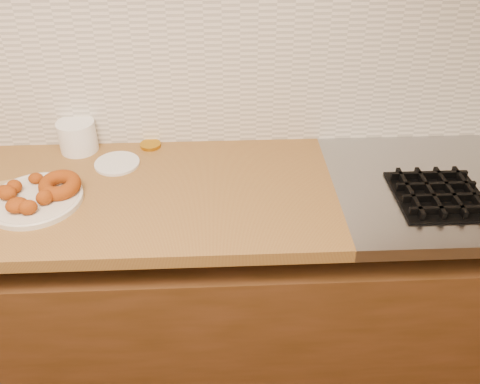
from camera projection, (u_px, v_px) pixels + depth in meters
name	position (u px, v px, depth m)	size (l,w,h in m)	color
wall_back	(166.00, 9.00, 1.54)	(4.00, 0.02, 2.70)	#C7B395
base_cabinet	(182.00, 304.00, 1.84)	(3.60, 0.60, 0.77)	#56301A
backsplash	(170.00, 58.00, 1.62)	(3.60, 0.02, 0.60)	beige
donut_plate	(35.00, 200.00, 1.49)	(0.27, 0.27, 0.02)	beige
ring_donut	(60.00, 185.00, 1.50)	(0.12, 0.12, 0.04)	#993810
fried_dough_chunks	(22.00, 196.00, 1.45)	(0.19, 0.20, 0.05)	#993810
plastic_tub	(78.00, 136.00, 1.71)	(0.13, 0.13, 0.10)	white
tub_lid	(117.00, 163.00, 1.66)	(0.15, 0.15, 0.01)	silver
brass_jar_lid	(150.00, 145.00, 1.75)	(0.07, 0.07, 0.01)	#B88317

